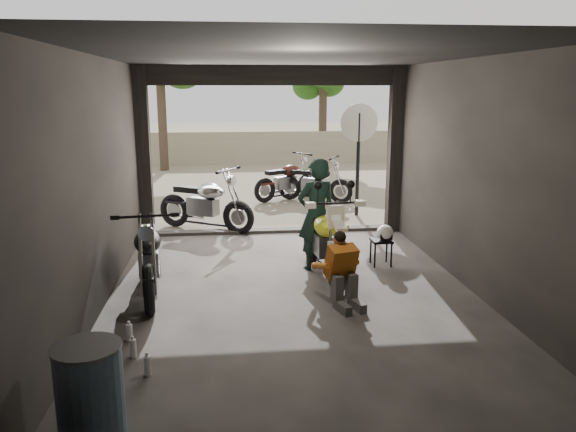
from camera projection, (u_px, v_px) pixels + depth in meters
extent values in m
plane|color=#7A6D56|center=(294.00, 297.00, 7.68)|extent=(80.00, 80.00, 0.00)
cube|color=#2D2B28|center=(294.00, 296.00, 7.68)|extent=(5.00, 7.00, 0.02)
plane|color=black|center=(294.00, 55.00, 6.97)|extent=(7.00, 7.00, 0.00)
cube|color=black|center=(354.00, 263.00, 3.93)|extent=(5.00, 0.02, 3.20)
cube|color=black|center=(97.00, 185.00, 7.06)|extent=(0.02, 7.00, 3.20)
cube|color=black|center=(477.00, 178.00, 7.59)|extent=(0.02, 7.00, 3.20)
cube|color=black|center=(144.00, 154.00, 10.34)|extent=(0.24, 0.24, 3.20)
cube|color=black|center=(395.00, 151.00, 10.86)|extent=(0.24, 0.24, 3.20)
cube|color=black|center=(272.00, 75.00, 10.32)|extent=(5.00, 0.16, 0.36)
cube|color=#2D2B28|center=(272.00, 231.00, 11.06)|extent=(5.00, 0.25, 0.08)
cube|color=gray|center=(249.00, 148.00, 21.11)|extent=(18.00, 0.30, 1.20)
cylinder|color=#382B1E|center=(162.00, 118.00, 19.07)|extent=(0.30, 0.30, 3.58)
ellipsoid|color=#1E4C14|center=(159.00, 50.00, 18.57)|extent=(2.20, 2.20, 3.14)
cylinder|color=#382B1E|center=(323.00, 120.00, 21.19)|extent=(0.30, 0.30, 3.20)
ellipsoid|color=#1E4C14|center=(323.00, 66.00, 20.74)|extent=(2.20, 2.20, 2.80)
imported|color=black|center=(316.00, 215.00, 8.67)|extent=(0.74, 0.60, 1.76)
cube|color=black|center=(381.00, 240.00, 8.92)|extent=(0.32, 0.32, 0.04)
cylinder|color=black|center=(375.00, 256.00, 8.83)|extent=(0.03, 0.03, 0.43)
cylinder|color=black|center=(391.00, 255.00, 8.86)|extent=(0.03, 0.03, 0.43)
cylinder|color=black|center=(371.00, 251.00, 9.09)|extent=(0.03, 0.03, 0.43)
cylinder|color=black|center=(387.00, 251.00, 9.11)|extent=(0.03, 0.03, 0.43)
ellipsoid|color=white|center=(385.00, 232.00, 8.85)|extent=(0.26, 0.28, 0.25)
cylinder|color=#466176|center=(90.00, 395.00, 4.47)|extent=(0.58, 0.58, 0.82)
cylinder|color=black|center=(358.00, 165.00, 12.36)|extent=(0.08, 0.08, 2.27)
cylinder|color=silver|center=(359.00, 123.00, 12.14)|extent=(0.82, 0.03, 0.82)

